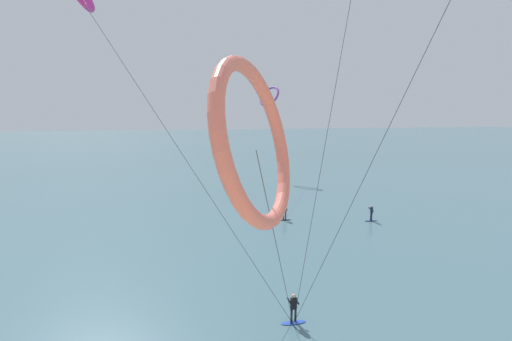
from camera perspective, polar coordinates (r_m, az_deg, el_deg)
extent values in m
cube|color=#476B75|center=(107.29, -8.57, 3.50)|extent=(400.00, 200.00, 0.08)
ellipsoid|color=#2647B7|center=(21.10, 5.98, -22.97)|extent=(1.40, 0.40, 0.06)
cylinder|color=black|center=(20.95, 6.32, -21.86)|extent=(0.12, 0.12, 0.80)
cylinder|color=black|center=(20.80, 5.68, -22.11)|extent=(0.12, 0.12, 0.80)
cube|color=black|center=(20.51, 6.04, -20.29)|extent=(0.37, 0.31, 0.62)
sphere|color=tan|center=(20.30, 6.06, -19.27)|extent=(0.22, 0.22, 0.22)
cylinder|color=black|center=(20.71, 6.43, -19.82)|extent=(0.28, 0.50, 0.39)
cylinder|color=black|center=(20.46, 5.44, -20.20)|extent=(0.28, 0.50, 0.39)
ellipsoid|color=black|center=(37.74, 4.59, -7.86)|extent=(1.40, 0.40, 0.06)
cylinder|color=black|center=(37.70, 4.76, -7.20)|extent=(0.12, 0.12, 0.80)
cylinder|color=black|center=(37.52, 4.44, -7.27)|extent=(0.12, 0.12, 0.80)
cube|color=black|center=(37.41, 4.61, -6.19)|extent=(0.38, 0.32, 0.62)
sphere|color=tan|center=(37.30, 4.62, -5.57)|extent=(0.22, 0.22, 0.22)
cylinder|color=black|center=(37.65, 4.82, -6.01)|extent=(0.31, 0.49, 0.39)
cylinder|color=black|center=(37.36, 4.31, -6.13)|extent=(0.31, 0.49, 0.39)
ellipsoid|color=navy|center=(39.16, 17.87, -7.65)|extent=(1.40, 0.40, 0.06)
cylinder|color=#191E38|center=(39.16, 17.84, -6.99)|extent=(0.12, 0.12, 0.80)
cylinder|color=#191E38|center=(38.91, 17.96, -7.11)|extent=(0.12, 0.12, 0.80)
cube|color=#191E38|center=(38.84, 17.96, -6.05)|extent=(0.26, 0.35, 0.62)
sphere|color=tan|center=(38.73, 17.99, -5.45)|extent=(0.22, 0.22, 0.22)
cylinder|color=#191E38|center=(39.13, 17.78, -5.85)|extent=(0.51, 0.18, 0.39)
cylinder|color=#191E38|center=(38.73, 17.98, -6.02)|extent=(0.51, 0.18, 0.39)
torus|color=purple|center=(61.53, 2.16, 11.73)|extent=(4.18, 4.64, 3.48)
cylinder|color=#3F3F3F|center=(48.95, 3.09, 4.15)|extent=(4.12, 25.29, 13.50)
cylinder|color=#3F3F3F|center=(19.75, -11.66, 2.54)|extent=(11.26, 5.32, 18.19)
torus|color=#EA7260|center=(9.33, 0.01, 4.42)|extent=(3.57, 4.62, 4.50)
cylinder|color=#3F3F3F|center=(14.90, 4.04, -15.21)|extent=(3.58, 7.86, 10.45)
cylinder|color=#3F3F3F|center=(15.01, 18.04, 1.35)|extent=(3.86, 7.94, 18.87)
cylinder|color=#3F3F3F|center=(17.54, 10.67, 2.33)|extent=(2.23, 1.58, 18.57)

